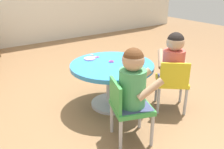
# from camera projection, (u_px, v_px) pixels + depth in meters

# --- Properties ---
(ground_plane) EXTENTS (10.00, 10.00, 0.00)m
(ground_plane) POSITION_uv_depth(u_px,v_px,m) (112.00, 105.00, 2.59)
(ground_plane) COLOR olive
(craft_table) EXTENTS (0.84, 0.84, 0.46)m
(craft_table) POSITION_uv_depth(u_px,v_px,m) (112.00, 75.00, 2.46)
(craft_table) COLOR silver
(craft_table) RESTS_ON ground
(child_chair_left) EXTENTS (0.38, 0.38, 0.54)m
(child_chair_left) POSITION_uv_depth(u_px,v_px,m) (128.00, 107.00, 1.93)
(child_chair_left) COLOR #B7B7BC
(child_chair_left) RESTS_ON ground
(seated_child_left) EXTENTS (0.42, 0.37, 0.51)m
(seated_child_left) POSITION_uv_depth(u_px,v_px,m) (133.00, 80.00, 1.85)
(seated_child_left) COLOR #3F4772
(seated_child_left) RESTS_ON ground
(child_chair_right) EXTENTS (0.42, 0.42, 0.54)m
(child_chair_right) POSITION_uv_depth(u_px,v_px,m) (172.00, 82.00, 2.39)
(child_chair_right) COLOR #B7B7BC
(child_chair_right) RESTS_ON ground
(seated_child_right) EXTENTS (0.43, 0.44, 0.51)m
(seated_child_right) POSITION_uv_depth(u_px,v_px,m) (174.00, 59.00, 2.34)
(seated_child_right) COLOR #3F4772
(seated_child_right) RESTS_ON ground
(rolling_pin) EXTENTS (0.06, 0.23, 0.05)m
(rolling_pin) POSITION_uv_depth(u_px,v_px,m) (132.00, 62.00, 2.39)
(rolling_pin) COLOR #3F72CC
(rolling_pin) RESTS_ON craft_table
(craft_scissors) EXTENTS (0.08, 0.14, 0.01)m
(craft_scissors) POSITION_uv_depth(u_px,v_px,m) (95.00, 57.00, 2.62)
(craft_scissors) COLOR silver
(craft_scissors) RESTS_ON craft_table
(playdough_blob_0) EXTENTS (0.12, 0.12, 0.01)m
(playdough_blob_0) POSITION_uv_depth(u_px,v_px,m) (90.00, 59.00, 2.54)
(playdough_blob_0) COLOR #CC99E5
(playdough_blob_0) RESTS_ON craft_table
(cookie_cutter_0) EXTENTS (0.06, 0.06, 0.01)m
(cookie_cutter_0) POSITION_uv_depth(u_px,v_px,m) (133.00, 71.00, 2.22)
(cookie_cutter_0) COLOR #4CB259
(cookie_cutter_0) RESTS_ON craft_table
(cookie_cutter_1) EXTENTS (0.05, 0.05, 0.01)m
(cookie_cutter_1) POSITION_uv_depth(u_px,v_px,m) (111.00, 61.00, 2.46)
(cookie_cutter_1) COLOR #D83FA5
(cookie_cutter_1) RESTS_ON craft_table
(cookie_cutter_2) EXTENTS (0.07, 0.07, 0.01)m
(cookie_cutter_2) POSITION_uv_depth(u_px,v_px,m) (130.00, 56.00, 2.63)
(cookie_cutter_2) COLOR #D83FA5
(cookie_cutter_2) RESTS_ON craft_table
(cookie_cutter_3) EXTENTS (0.06, 0.06, 0.01)m
(cookie_cutter_3) POSITION_uv_depth(u_px,v_px,m) (138.00, 62.00, 2.46)
(cookie_cutter_3) COLOR #D83FA5
(cookie_cutter_3) RESTS_ON craft_table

